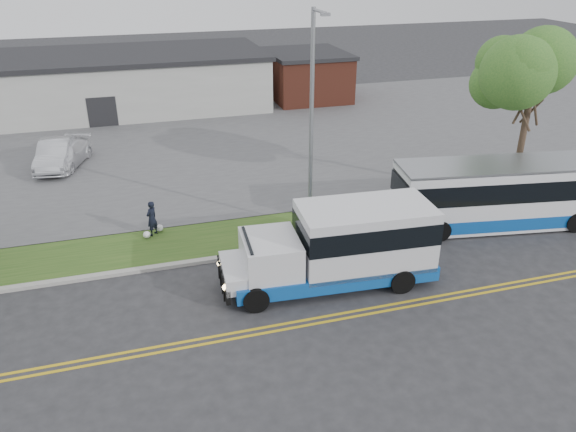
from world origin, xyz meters
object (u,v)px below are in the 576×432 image
object	(u,v)px
pedestrian	(152,218)
tree_east	(534,77)
transit_bus	(513,193)
parked_car_a	(55,154)
streetlight_near	(312,118)
parked_car_b	(66,154)
shuttle_bus	(344,243)

from	to	relation	value
pedestrian	tree_east	bearing A→B (deg)	132.27
transit_bus	parked_car_a	size ratio (longest dim) A/B	2.33
streetlight_near	parked_car_b	xyz separation A→B (m)	(-11.08, 11.72, -4.48)
transit_bus	parked_car_b	bearing A→B (deg)	154.32
shuttle_bus	parked_car_b	world-z (taller)	shuttle_bus
shuttle_bus	transit_bus	size ratio (longest dim) A/B	0.74
transit_bus	shuttle_bus	bearing A→B (deg)	-156.36
streetlight_near	transit_bus	size ratio (longest dim) A/B	0.85
parked_car_b	shuttle_bus	bearing A→B (deg)	-37.79
pedestrian	transit_bus	bearing A→B (deg)	123.46
tree_east	parked_car_b	world-z (taller)	tree_east
tree_east	parked_car_b	xyz separation A→B (m)	(-22.08, 11.45, -5.45)
pedestrian	parked_car_a	distance (m)	11.26
shuttle_bus	pedestrian	world-z (taller)	shuttle_bus
streetlight_near	shuttle_bus	size ratio (longest dim) A/B	1.15
tree_east	streetlight_near	xyz separation A→B (m)	(-11.00, -0.27, -0.97)
streetlight_near	shuttle_bus	xyz separation A→B (m)	(-0.22, -4.58, -3.58)
streetlight_near	transit_bus	distance (m)	10.01
tree_east	pedestrian	distance (m)	18.73
transit_bus	tree_east	bearing A→B (deg)	59.83
pedestrian	shuttle_bus	bearing A→B (deg)	94.38
parked_car_a	parked_car_b	world-z (taller)	parked_car_a
parked_car_a	parked_car_b	size ratio (longest dim) A/B	1.06
parked_car_b	transit_bus	bearing A→B (deg)	-15.98
transit_bus	pedestrian	distance (m)	16.36
parked_car_b	parked_car_a	bearing A→B (deg)	-139.64
streetlight_near	shuttle_bus	bearing A→B (deg)	-92.78
shuttle_bus	transit_bus	bearing A→B (deg)	18.56
tree_east	streetlight_near	bearing A→B (deg)	-178.58
parked_car_a	pedestrian	bearing A→B (deg)	-58.96
tree_east	parked_car_a	world-z (taller)	tree_east
tree_east	shuttle_bus	distance (m)	13.05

